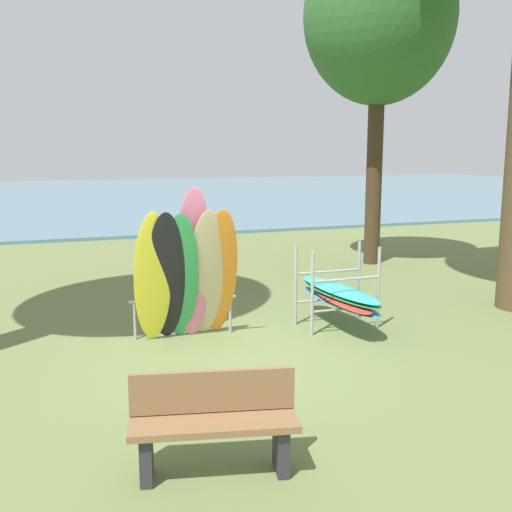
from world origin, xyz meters
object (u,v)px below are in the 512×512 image
at_px(board_storage_rack, 339,294).
at_px(park_bench, 214,421).
at_px(leaning_board_pile, 187,274).
at_px(tree_mid_behind, 379,18).

distance_m(board_storage_rack, park_bench, 4.59).
height_order(leaning_board_pile, park_bench, leaning_board_pile).
xyz_separation_m(leaning_board_pile, park_bench, (-0.63, -3.55, -0.52)).
xyz_separation_m(tree_mid_behind, board_storage_rack, (-3.18, -4.41, -5.10)).
relative_size(tree_mid_behind, board_storage_rack, 3.57).
xyz_separation_m(tree_mid_behind, leaning_board_pile, (-5.54, -4.35, -4.63)).
bearing_deg(board_storage_rack, park_bench, -130.58).
bearing_deg(park_bench, board_storage_rack, 49.42).
xyz_separation_m(leaning_board_pile, board_storage_rack, (2.36, -0.06, -0.47)).
distance_m(leaning_board_pile, park_bench, 3.64).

